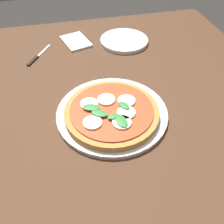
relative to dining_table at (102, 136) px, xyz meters
name	(u,v)px	position (x,y,z in m)	size (l,w,h in m)	color
ground_plane	(106,223)	(0.00, 0.00, -0.64)	(6.00, 6.00, 0.00)	#2D2B28
dining_table	(102,136)	(0.00, 0.00, 0.00)	(1.26, 1.20, 0.72)	#4C301E
serving_tray	(112,113)	(0.00, 0.03, 0.09)	(0.31, 0.31, 0.01)	silver
pizza	(112,112)	(0.01, 0.03, 0.11)	(0.26, 0.26, 0.03)	#C6843F
plate_white	(124,41)	(-0.39, 0.17, 0.09)	(0.19, 0.19, 0.01)	white
napkin	(76,41)	(-0.43, -0.02, 0.09)	(0.13, 0.09, 0.01)	white
knife	(36,57)	(-0.35, -0.17, 0.09)	(0.14, 0.09, 0.01)	black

